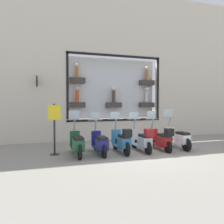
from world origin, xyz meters
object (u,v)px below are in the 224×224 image
at_px(scooter_teal_3, 122,141).
at_px(shop_sign_post, 54,127).
at_px(scooter_white_0, 179,138).
at_px(scooter_silver_2, 142,140).
at_px(scooter_navy_4, 100,143).
at_px(scooter_green_5, 77,144).
at_px(scooter_red_1, 162,139).

height_order(scooter_teal_3, shop_sign_post, shop_sign_post).
relative_size(scooter_white_0, scooter_teal_3, 1.00).
bearing_deg(scooter_teal_3, scooter_silver_2, -90.45).
distance_m(scooter_teal_3, shop_sign_post, 2.59).
bearing_deg(shop_sign_post, scooter_teal_3, -101.94).
xyz_separation_m(scooter_teal_3, shop_sign_post, (0.52, 2.47, 0.56)).
distance_m(scooter_white_0, shop_sign_post, 5.08).
relative_size(scooter_navy_4, scooter_green_5, 0.99).
xyz_separation_m(scooter_red_1, scooter_green_5, (0.07, 3.40, -0.02)).
xyz_separation_m(scooter_teal_3, scooter_green_5, (0.06, 1.70, -0.04)).
bearing_deg(scooter_green_5, scooter_red_1, -91.23).
bearing_deg(scooter_red_1, shop_sign_post, 82.73).
height_order(scooter_white_0, scooter_green_5, scooter_white_0).
height_order(scooter_silver_2, scooter_teal_3, scooter_teal_3).
distance_m(scooter_red_1, scooter_teal_3, 1.70).
distance_m(scooter_teal_3, scooter_green_5, 1.70).
height_order(scooter_silver_2, scooter_green_5, scooter_green_5).
distance_m(scooter_silver_2, shop_sign_post, 3.41).
bearing_deg(scooter_silver_2, scooter_red_1, -90.20).
distance_m(scooter_white_0, scooter_silver_2, 1.70).
relative_size(scooter_white_0, scooter_silver_2, 1.01).
distance_m(scooter_red_1, scooter_silver_2, 0.85).
xyz_separation_m(scooter_red_1, scooter_teal_3, (0.01, 1.70, 0.02)).
bearing_deg(scooter_green_5, scooter_navy_4, -90.48).
bearing_deg(scooter_red_1, scooter_white_0, -85.03).
bearing_deg(shop_sign_post, scooter_navy_4, -106.04).
xyz_separation_m(scooter_red_1, shop_sign_post, (0.53, 4.18, 0.58)).
relative_size(scooter_red_1, scooter_green_5, 0.99).
bearing_deg(scooter_green_5, shop_sign_post, 59.23).
distance_m(scooter_silver_2, scooter_navy_4, 1.70).
bearing_deg(scooter_navy_4, shop_sign_post, 73.96).
xyz_separation_m(scooter_silver_2, scooter_navy_4, (0.06, 1.70, -0.04)).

